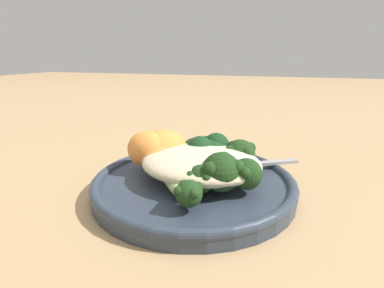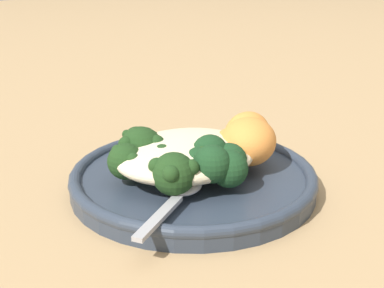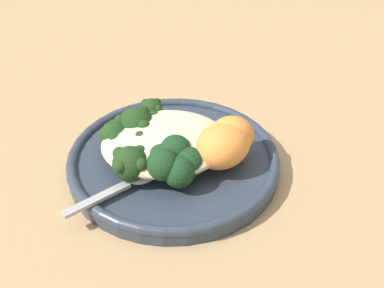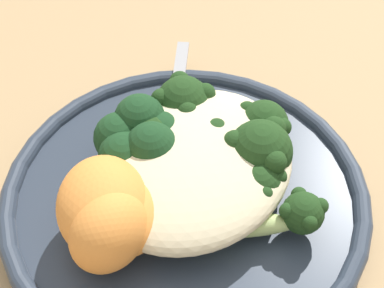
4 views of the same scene
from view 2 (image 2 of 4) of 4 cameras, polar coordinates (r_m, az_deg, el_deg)
ground_plane at (r=0.53m, az=1.08°, el=-4.49°), size 4.00×4.00×0.00m
plate at (r=0.52m, az=0.17°, el=-3.68°), size 0.24×0.24×0.02m
quinoa_mound at (r=0.51m, az=-0.91°, el=-1.01°), size 0.14×0.12×0.03m
broccoli_stalk_0 at (r=0.55m, az=-4.02°, el=0.16°), size 0.07×0.08×0.03m
broccoli_stalk_1 at (r=0.53m, az=-3.18°, el=-0.34°), size 0.08×0.05×0.03m
broccoli_stalk_2 at (r=0.51m, az=-4.62°, el=-0.47°), size 0.09×0.04×0.04m
broccoli_stalk_3 at (r=0.50m, az=-5.62°, el=-1.75°), size 0.11×0.04×0.03m
broccoli_stalk_4 at (r=0.50m, az=-2.15°, el=-1.85°), size 0.09×0.05×0.03m
broccoli_stalk_5 at (r=0.47m, az=-1.26°, el=-2.62°), size 0.11×0.09×0.04m
broccoli_stalk_6 at (r=0.49m, az=1.39°, el=-1.75°), size 0.07×0.09×0.04m
sweet_potato_chunk_0 at (r=0.54m, az=5.90°, el=1.02°), size 0.05×0.04×0.05m
sweet_potato_chunk_1 at (r=0.53m, az=4.56°, el=-0.07°), size 0.07×0.07×0.03m
sweet_potato_chunk_2 at (r=0.52m, az=6.04°, el=0.30°), size 0.09×0.08×0.05m
kale_tuft at (r=0.48m, az=2.55°, el=-1.98°), size 0.06×0.06×0.04m
spoon at (r=0.46m, az=-1.28°, el=-5.29°), size 0.10×0.07×0.01m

